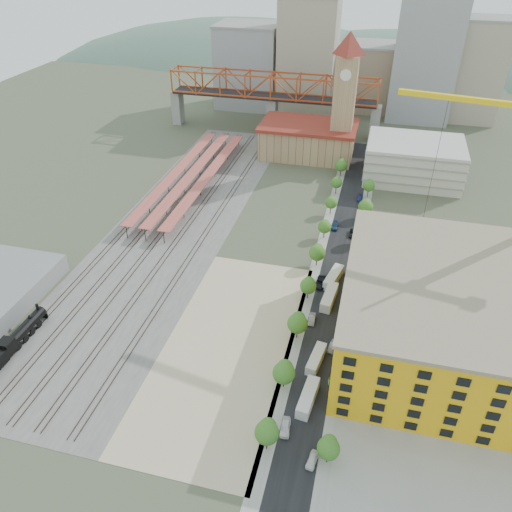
% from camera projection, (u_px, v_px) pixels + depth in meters
% --- Properties ---
extents(ground, '(400.00, 400.00, 0.00)m').
position_uv_depth(ground, '(276.00, 270.00, 137.20)').
color(ground, '#474C38').
rests_on(ground, ground).
extents(ballast_strip, '(36.00, 165.00, 0.06)m').
position_uv_depth(ballast_strip, '(177.00, 222.00, 158.62)').
color(ballast_strip, '#605E59').
rests_on(ballast_strip, ground).
extents(dirt_lot, '(28.00, 67.00, 0.06)m').
position_uv_depth(dirt_lot, '(228.00, 346.00, 112.74)').
color(dirt_lot, tan).
rests_on(dirt_lot, ground).
extents(street_asphalt, '(12.00, 170.00, 0.06)m').
position_uv_depth(street_asphalt, '(340.00, 249.00, 145.93)').
color(street_asphalt, black).
rests_on(street_asphalt, ground).
extents(sidewalk_west, '(3.00, 170.00, 0.04)m').
position_uv_depth(sidewalk_west, '(321.00, 246.00, 147.07)').
color(sidewalk_west, gray).
rests_on(sidewalk_west, ground).
extents(sidewalk_east, '(3.00, 170.00, 0.04)m').
position_uv_depth(sidewalk_east, '(359.00, 251.00, 144.81)').
color(sidewalk_east, gray).
rests_on(sidewalk_east, ground).
extents(construction_pad, '(50.00, 90.00, 0.06)m').
position_uv_depth(construction_pad, '(452.00, 349.00, 111.90)').
color(construction_pad, gray).
rests_on(construction_pad, ground).
extents(rail_tracks, '(26.56, 160.00, 0.18)m').
position_uv_depth(rail_tracks, '(172.00, 221.00, 158.92)').
color(rail_tracks, '#382B23').
rests_on(rail_tracks, ground).
extents(platform_canopies, '(16.00, 80.00, 4.12)m').
position_uv_depth(platform_canopies, '(192.00, 174.00, 179.48)').
color(platform_canopies, '#CD594F').
rests_on(platform_canopies, ground).
extents(station_hall, '(38.00, 24.00, 13.10)m').
position_uv_depth(station_hall, '(308.00, 139.00, 200.27)').
color(station_hall, tan).
rests_on(station_hall, ground).
extents(clock_tower, '(12.00, 12.00, 52.00)m').
position_uv_depth(clock_tower, '(345.00, 87.00, 183.64)').
color(clock_tower, tan).
rests_on(clock_tower, ground).
extents(parking_garage, '(34.00, 26.00, 14.00)m').
position_uv_depth(parking_garage, '(414.00, 160.00, 182.03)').
color(parking_garage, silver).
rests_on(parking_garage, ground).
extents(truss_bridge, '(94.00, 9.60, 25.60)m').
position_uv_depth(truss_bridge, '(273.00, 89.00, 215.99)').
color(truss_bridge, gray).
rests_on(truss_bridge, ground).
extents(construction_building, '(44.60, 50.60, 18.80)m').
position_uv_depth(construction_building, '(447.00, 315.00, 107.26)').
color(construction_building, gold).
rests_on(construction_building, ground).
extents(street_trees, '(15.40, 124.40, 8.00)m').
position_uv_depth(street_trees, '(336.00, 268.00, 137.93)').
color(street_trees, '#215E1C').
rests_on(street_trees, ground).
extents(skyline, '(133.00, 46.00, 60.00)m').
position_uv_depth(skyline, '(357.00, 64.00, 237.04)').
color(skyline, '#9EA0A3').
rests_on(skyline, ground).
extents(distant_hills, '(647.00, 264.00, 227.00)m').
position_uv_depth(distant_hills, '(405.00, 171.00, 381.05)').
color(distant_hills, '#4C6B59').
rests_on(distant_hills, ground).
extents(locomotive, '(2.86, 22.04, 5.51)m').
position_uv_depth(locomotive, '(17.00, 338.00, 111.90)').
color(locomotive, black).
rests_on(locomotive, ground).
extents(site_trailer_a, '(3.51, 9.79, 2.62)m').
position_uv_depth(site_trailer_a, '(308.00, 398.00, 98.92)').
color(site_trailer_a, silver).
rests_on(site_trailer_a, ground).
extents(site_trailer_b, '(3.54, 8.92, 2.38)m').
position_uv_depth(site_trailer_b, '(316.00, 359.00, 107.79)').
color(site_trailer_b, silver).
rests_on(site_trailer_b, ground).
extents(site_trailer_c, '(3.54, 10.11, 2.71)m').
position_uv_depth(site_trailer_c, '(329.00, 297.00, 125.04)').
color(site_trailer_c, silver).
rests_on(site_trailer_c, ground).
extents(site_trailer_d, '(4.56, 10.05, 2.66)m').
position_uv_depth(site_trailer_d, '(333.00, 277.00, 132.04)').
color(site_trailer_d, silver).
rests_on(site_trailer_d, ground).
extents(car_0, '(2.33, 4.83, 1.59)m').
position_uv_depth(car_0, '(285.00, 427.00, 93.77)').
color(car_0, white).
rests_on(car_0, ground).
extents(car_1, '(1.67, 4.41, 1.44)m').
position_uv_depth(car_1, '(312.00, 319.00, 119.24)').
color(car_1, gray).
rests_on(car_1, ground).
extents(car_2, '(3.17, 5.96, 1.59)m').
position_uv_depth(car_2, '(321.00, 283.00, 131.09)').
color(car_2, black).
rests_on(car_2, ground).
extents(car_3, '(2.05, 4.94, 1.43)m').
position_uv_depth(car_3, '(335.00, 226.00, 155.46)').
color(car_3, navy).
rests_on(car_3, ground).
extents(car_4, '(2.24, 4.22, 1.37)m').
position_uv_depth(car_4, '(312.00, 460.00, 88.22)').
color(car_4, white).
rests_on(car_4, ground).
extents(car_5, '(2.08, 4.38, 1.39)m').
position_uv_depth(car_5, '(333.00, 346.00, 111.64)').
color(car_5, gray).
rests_on(car_5, ground).
extents(car_6, '(2.35, 4.93, 1.36)m').
position_uv_depth(car_6, '(353.00, 233.00, 151.81)').
color(car_6, black).
rests_on(car_6, ground).
extents(car_7, '(2.18, 4.61, 1.30)m').
position_uv_depth(car_7, '(360.00, 198.00, 171.00)').
color(car_7, navy).
rests_on(car_7, ground).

